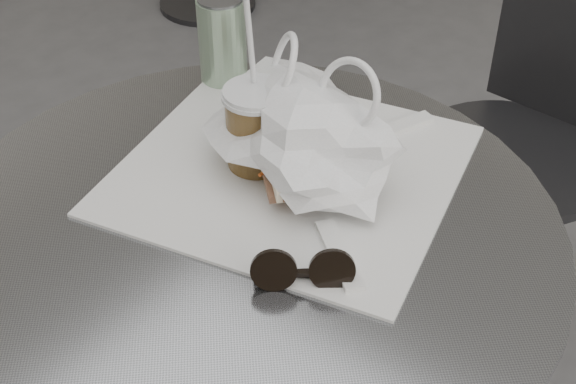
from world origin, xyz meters
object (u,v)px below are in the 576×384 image
Objects in this scene: iced_coffee at (256,127)px; sunglasses at (303,272)px; cafe_table at (251,370)px; chair_far at (509,199)px; banh_mi at (279,157)px; drink_can at (222,40)px.

iced_coffee is 0.23m from sunglasses.
cafe_table is 3.11× the size of iced_coffee.
chair_far is 2.95× the size of iced_coffee.
banh_mi reaches higher than chair_far.
iced_coffee is at bearing -35.41° from drink_can.
banh_mi is (-0.02, 0.09, 0.31)m from cafe_table.
drink_can is (-0.36, 0.26, 0.05)m from sunglasses.
drink_can reaches higher than banh_mi.
iced_coffee is at bearing 123.81° from cafe_table.
banh_mi reaches higher than sunglasses.
sunglasses is at bearing -16.39° from cafe_table.
sunglasses reaches higher than chair_far.
cafe_table is at bearing -34.95° from banh_mi.
cafe_table is 4.12× the size of banh_mi.
banh_mi is at bearing -30.89° from drink_can.
banh_mi is at bearing -4.97° from iced_coffee.
sunglasses is (0.14, -0.13, -0.01)m from banh_mi.
iced_coffee is 1.83× the size of drink_can.
chair_far is 0.80m from banh_mi.
sunglasses is at bearing -35.58° from drink_can.
cafe_table is 0.76m from chair_far.
sunglasses reaches higher than cafe_table.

